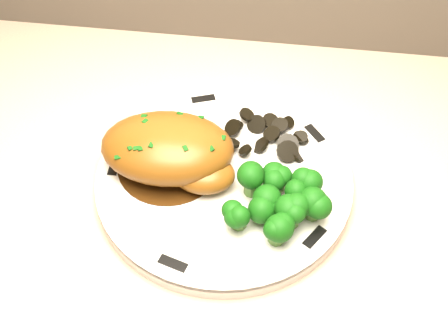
# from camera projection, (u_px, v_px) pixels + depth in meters

# --- Properties ---
(plate) EXTENTS (0.27, 0.27, 0.02)m
(plate) POSITION_uv_depth(u_px,v_px,m) (224.00, 180.00, 0.55)
(plate) COLOR silver
(plate) RESTS_ON counter
(rim_accent_0) EXTENTS (0.02, 0.03, 0.00)m
(rim_accent_0) POSITION_uv_depth(u_px,v_px,m) (315.00, 133.00, 0.58)
(rim_accent_0) COLOR black
(rim_accent_0) RESTS_ON plate
(rim_accent_1) EXTENTS (0.03, 0.02, 0.00)m
(rim_accent_1) POSITION_uv_depth(u_px,v_px,m) (203.00, 99.00, 0.61)
(rim_accent_1) COLOR black
(rim_accent_1) RESTS_ON plate
(rim_accent_2) EXTENTS (0.01, 0.03, 0.00)m
(rim_accent_2) POSITION_uv_depth(u_px,v_px,m) (115.00, 165.00, 0.55)
(rim_accent_2) COLOR black
(rim_accent_2) RESTS_ON plate
(rim_accent_3) EXTENTS (0.03, 0.02, 0.00)m
(rim_accent_3) POSITION_uv_depth(u_px,v_px,m) (173.00, 264.00, 0.48)
(rim_accent_3) COLOR black
(rim_accent_3) RESTS_ON plate
(rim_accent_4) EXTENTS (0.02, 0.03, 0.00)m
(rim_accent_4) POSITION_uv_depth(u_px,v_px,m) (315.00, 237.00, 0.49)
(rim_accent_4) COLOR black
(rim_accent_4) RESTS_ON plate
(gravy_pool) EXTENTS (0.10, 0.10, 0.00)m
(gravy_pool) POSITION_uv_depth(u_px,v_px,m) (169.00, 165.00, 0.55)
(gravy_pool) COLOR #331C09
(gravy_pool) RESTS_ON plate
(chicken_breast) EXTENTS (0.13, 0.09, 0.05)m
(chicken_breast) POSITION_uv_depth(u_px,v_px,m) (172.00, 151.00, 0.53)
(chicken_breast) COLOR brown
(chicken_breast) RESTS_ON plate
(mushroom_pile) EXTENTS (0.08, 0.06, 0.02)m
(mushroom_pile) POSITION_uv_depth(u_px,v_px,m) (263.00, 138.00, 0.57)
(mushroom_pile) COLOR black
(mushroom_pile) RESTS_ON plate
(broccoli_florets) EXTENTS (0.09, 0.08, 0.03)m
(broccoli_florets) POSITION_uv_depth(u_px,v_px,m) (277.00, 200.00, 0.50)
(broccoli_florets) COLOR #548237
(broccoli_florets) RESTS_ON plate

